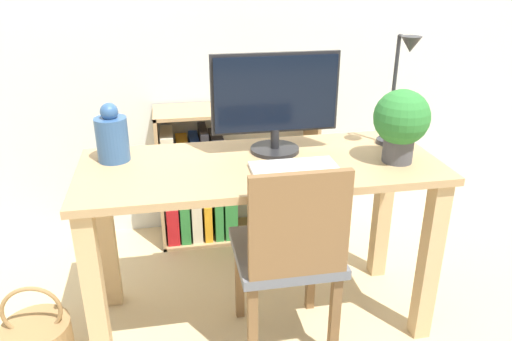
{
  "coord_description": "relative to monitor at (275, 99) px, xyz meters",
  "views": [
    {
      "loc": [
        -0.35,
        -1.77,
        1.49
      ],
      "look_at": [
        0.0,
        0.1,
        0.67
      ],
      "focal_mm": 35.0,
      "sensor_mm": 36.0,
      "label": 1
    }
  ],
  "objects": [
    {
      "name": "keyboard",
      "position": [
        0.03,
        -0.2,
        -0.22
      ],
      "size": [
        0.33,
        0.13,
        0.02
      ],
      "color": "silver",
      "rests_on": "desk"
    },
    {
      "name": "ground_plane",
      "position": [
        -0.08,
        -0.12,
        -0.97
      ],
      "size": [
        10.0,
        10.0,
        0.0
      ],
      "primitive_type": "plane",
      "color": "#CCB284"
    },
    {
      "name": "monitor",
      "position": [
        0.0,
        0.0,
        0.0
      ],
      "size": [
        0.52,
        0.2,
        0.41
      ],
      "color": "#232326",
      "rests_on": "desk"
    },
    {
      "name": "potted_plant",
      "position": [
        0.45,
        -0.2,
        -0.06
      ],
      "size": [
        0.21,
        0.21,
        0.29
      ],
      "color": "#4C4C51",
      "rests_on": "desk"
    },
    {
      "name": "bookshelf",
      "position": [
        -0.21,
        0.64,
        -0.64
      ],
      "size": [
        0.87,
        0.28,
        0.76
      ],
      "color": "tan",
      "rests_on": "ground_plane"
    },
    {
      "name": "desk_lamp",
      "position": [
        0.5,
        -0.05,
        0.06
      ],
      "size": [
        0.1,
        0.19,
        0.47
      ],
      "color": "#2D2D33",
      "rests_on": "desk"
    },
    {
      "name": "desk",
      "position": [
        -0.08,
        -0.12,
        -0.38
      ],
      "size": [
        1.41,
        0.57,
        0.75
      ],
      "color": "tan",
      "rests_on": "ground_plane"
    },
    {
      "name": "chair",
      "position": [
        -0.01,
        -0.32,
        -0.52
      ],
      "size": [
        0.4,
        0.4,
        0.84
      ],
      "rotation": [
        0.0,
        0.0,
        -0.06
      ],
      "color": "slate",
      "rests_on": "ground_plane"
    },
    {
      "name": "vase",
      "position": [
        -0.65,
        0.02,
        -0.12
      ],
      "size": [
        0.12,
        0.12,
        0.23
      ],
      "color": "#33598C",
      "rests_on": "desk"
    }
  ]
}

